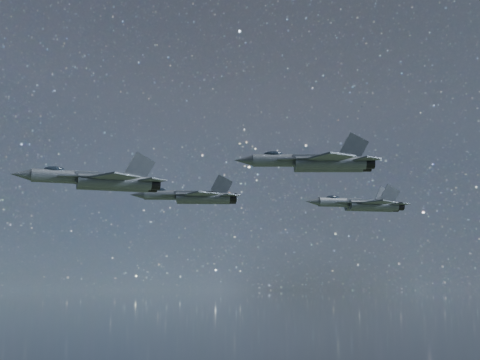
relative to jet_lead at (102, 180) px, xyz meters
name	(u,v)px	position (x,y,z in m)	size (l,w,h in m)	color
jet_lead	(102,180)	(0.00, 0.00, 0.00)	(18.09, 12.86, 4.60)	#373F45
jet_left	(194,197)	(15.70, 14.94, 0.72)	(16.66, 11.26, 4.20)	#373F45
jet_right	(318,162)	(22.78, -12.48, 1.41)	(16.62, 11.11, 4.21)	#373F45
jet_slot	(364,204)	(39.14, 5.86, -0.55)	(15.59, 10.87, 3.92)	#373F45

